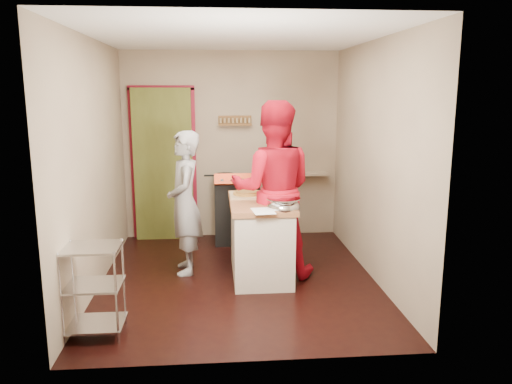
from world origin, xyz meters
TOP-DOWN VIEW (x-y plane):
  - floor at (0.00, 0.00)m, footprint 3.50×3.50m
  - back_wall at (-0.64, 1.78)m, footprint 3.00×0.44m
  - left_wall at (-1.50, 0.00)m, footprint 0.04×3.50m
  - right_wall at (1.50, 0.00)m, footprint 0.04×3.50m
  - ceiling at (0.00, 0.00)m, footprint 3.00×3.50m
  - stove at (0.05, 1.42)m, footprint 0.60×0.63m
  - wire_shelving at (-1.28, -1.20)m, footprint 0.48×0.40m
  - island at (0.26, 0.10)m, footprint 0.71×1.25m
  - person_stripe at (-0.59, 0.28)m, footprint 0.45×0.63m
  - person_red at (0.40, 0.13)m, footprint 1.04×0.86m

SIDE VIEW (x-z plane):
  - floor at x=0.00m, z-range 0.00..0.00m
  - wire_shelving at x=-1.28m, z-range 0.04..0.84m
  - stove at x=0.05m, z-range -0.05..0.95m
  - island at x=0.26m, z-range -0.13..1.05m
  - person_stripe at x=-0.59m, z-range 0.00..1.63m
  - person_red at x=0.40m, z-range 0.00..1.96m
  - back_wall at x=-0.64m, z-range -0.17..2.43m
  - left_wall at x=-1.50m, z-range 0.00..2.60m
  - right_wall at x=1.50m, z-range 0.00..2.60m
  - ceiling at x=0.00m, z-range 2.60..2.62m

